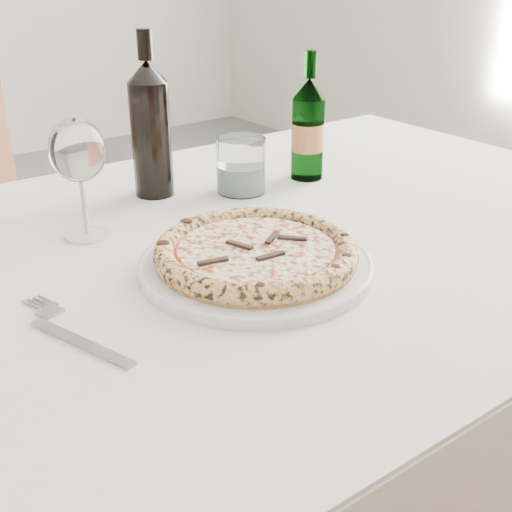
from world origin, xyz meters
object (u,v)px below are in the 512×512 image
object	(u,v)px
tumbler	(241,169)
beer_bottle	(308,129)
plate	(256,264)
wine_glass	(78,153)
dining_table	(214,294)
wine_bottle	(151,128)
pizza	(256,252)

from	to	relation	value
tumbler	beer_bottle	bearing A→B (deg)	-6.15
plate	wine_glass	size ratio (longest dim) A/B	1.76
dining_table	plate	distance (m)	0.13
wine_glass	beer_bottle	world-z (taller)	beer_bottle
tumbler	beer_bottle	xyz separation A→B (m)	(0.14, -0.02, 0.05)
plate	wine_bottle	world-z (taller)	wine_bottle
beer_bottle	wine_bottle	distance (m)	0.29
dining_table	tumbler	distance (m)	0.27
dining_table	wine_bottle	xyz separation A→B (m)	(0.05, 0.24, 0.20)
wine_glass	beer_bottle	size ratio (longest dim) A/B	0.77
tumbler	beer_bottle	distance (m)	0.15
wine_glass	beer_bottle	bearing A→B (deg)	-0.12
dining_table	wine_glass	bearing A→B (deg)	130.81
plate	dining_table	bearing A→B (deg)	90.00
beer_bottle	wine_bottle	world-z (taller)	wine_bottle
pizza	beer_bottle	world-z (taller)	beer_bottle
tumbler	dining_table	bearing A→B (deg)	-137.60
pizza	wine_glass	size ratio (longest dim) A/B	1.52
beer_bottle	plate	bearing A→B (deg)	-142.47
dining_table	wine_bottle	distance (m)	0.32
wine_bottle	tumbler	bearing A→B (deg)	-33.50
wine_glass	tumbler	bearing A→B (deg)	2.75
pizza	wine_bottle	distance (m)	0.36
beer_bottle	wine_bottle	bearing A→B (deg)	159.80
plate	pizza	world-z (taller)	pizza
dining_table	pizza	size ratio (longest dim) A/B	5.98
pizza	beer_bottle	distance (m)	0.41
tumbler	wine_glass	bearing A→B (deg)	-177.25
dining_table	wine_glass	size ratio (longest dim) A/B	9.12
plate	tumbler	xyz separation A→B (m)	(0.18, 0.26, 0.03)
plate	pizza	size ratio (longest dim) A/B	1.15
plate	beer_bottle	distance (m)	0.41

